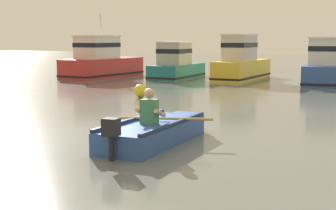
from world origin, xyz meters
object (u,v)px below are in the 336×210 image
at_px(moored_boat_teal, 176,65).
at_px(mooring_buoy, 140,91).
at_px(moored_boat_red, 101,62).
at_px(moored_boat_blue, 325,67).
at_px(rowboat_with_person, 154,131).
at_px(moored_boat_yellow, 241,63).

distance_m(moored_boat_teal, mooring_buoy, 9.46).
bearing_deg(mooring_buoy, moored_boat_red, 131.96).
bearing_deg(moored_boat_blue, rowboat_with_person, -92.71).
xyz_separation_m(moored_boat_teal, mooring_buoy, (2.84, -9.01, -0.49)).
bearing_deg(moored_boat_yellow, mooring_buoy, -94.14).
bearing_deg(mooring_buoy, rowboat_with_person, -58.37).
xyz_separation_m(moored_boat_teal, moored_boat_blue, (7.96, 0.05, 0.09)).
distance_m(rowboat_with_person, moored_boat_red, 18.62).
relative_size(rowboat_with_person, moored_boat_yellow, 0.69).
relative_size(moored_boat_teal, moored_boat_yellow, 0.85).
distance_m(moored_boat_red, moored_boat_teal, 4.30).
bearing_deg(rowboat_with_person, moored_boat_red, 127.36).
height_order(moored_boat_teal, mooring_buoy, moored_boat_teal).
distance_m(moored_boat_teal, moored_boat_blue, 7.96).
distance_m(moored_boat_red, mooring_buoy, 10.39).
height_order(moored_boat_blue, mooring_buoy, moored_boat_blue).
relative_size(moored_boat_red, mooring_buoy, 11.18).
relative_size(moored_boat_teal, mooring_buoy, 9.21).
bearing_deg(moored_boat_teal, moored_boat_red, -162.49).
height_order(moored_boat_red, moored_boat_blue, moored_boat_red).
bearing_deg(moored_boat_red, rowboat_with_person, -52.64).
relative_size(moored_boat_red, moored_boat_yellow, 1.04).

